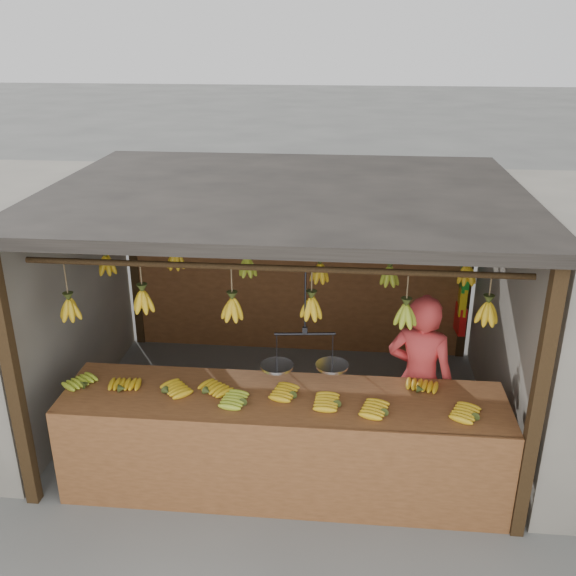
# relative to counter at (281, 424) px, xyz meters

# --- Properties ---
(ground) EXTENTS (80.00, 80.00, 0.00)m
(ground) POSITION_rel_counter_xyz_m (-0.09, 1.24, -0.72)
(ground) COLOR #5B5B57
(stall) EXTENTS (4.30, 3.30, 2.40)m
(stall) POSITION_rel_counter_xyz_m (-0.09, 1.56, 1.25)
(stall) COLOR black
(stall) RESTS_ON ground
(counter) EXTENTS (3.71, 0.84, 0.96)m
(counter) POSITION_rel_counter_xyz_m (0.00, 0.00, 0.00)
(counter) COLOR brown
(counter) RESTS_ON ground
(hanging_bananas) EXTENTS (3.62, 2.21, 0.40)m
(hanging_bananas) POSITION_rel_counter_xyz_m (-0.09, 1.25, 0.91)
(hanging_bananas) COLOR gold
(hanging_bananas) RESTS_ON ground
(balance_scale) EXTENTS (0.72, 0.32, 0.87)m
(balance_scale) POSITION_rel_counter_xyz_m (0.18, 0.24, 0.47)
(balance_scale) COLOR black
(balance_scale) RESTS_ON ground
(vendor) EXTENTS (0.69, 0.56, 1.65)m
(vendor) POSITION_rel_counter_xyz_m (1.18, 0.64, 0.11)
(vendor) COLOR #BF3333
(vendor) RESTS_ON ground
(bag_bundles) EXTENTS (0.08, 0.26, 1.21)m
(bag_bundles) POSITION_rel_counter_xyz_m (1.85, 2.59, 0.25)
(bag_bundles) COLOR #1426BF
(bag_bundles) RESTS_ON ground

